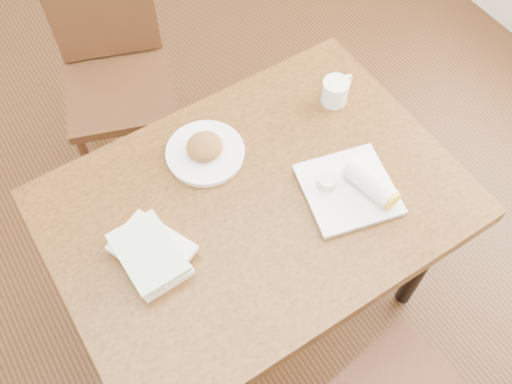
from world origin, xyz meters
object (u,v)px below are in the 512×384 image
book_stack (151,253)px  plate_scone (205,151)px  table (256,215)px  plate_burrito (355,188)px  coffee_mug (336,90)px  chair_far (114,63)px

book_stack → plate_scone: bearing=36.4°
table → plate_burrito: plate_burrito is taller
plate_scone → book_stack: 0.37m
plate_scone → coffee_mug: size_ratio=1.92×
chair_far → plate_scone: 0.75m
table → coffee_mug: coffee_mug is taller
table → plate_scone: 0.25m
book_stack → chair_far: bearing=73.6°
coffee_mug → book_stack: coffee_mug is taller
plate_scone → book_stack: size_ratio=0.96×
chair_far → plate_scone: size_ratio=3.91×
chair_far → plate_burrito: size_ratio=3.03×
chair_far → plate_burrito: bearing=-73.1°
plate_burrito → plate_scone: bearing=130.5°
chair_far → coffee_mug: chair_far is taller
plate_scone → coffee_mug: 0.47m
plate_burrito → chair_far: bearing=106.9°
plate_scone → chair_far: bearing=91.8°
table → plate_burrito: bearing=-26.9°
plate_burrito → book_stack: 0.62m
chair_far → book_stack: chair_far is taller
book_stack → table: bearing=-0.4°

